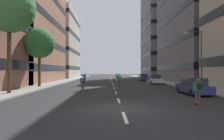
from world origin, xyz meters
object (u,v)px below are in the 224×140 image
at_px(parked_car_near, 193,87).
at_px(skater_5, 83,81).
at_px(skater_3, 85,77).
at_px(skater_2, 148,79).
at_px(skater_4, 119,79).
at_px(parked_car_mid, 144,77).
at_px(parked_car_far, 154,79).
at_px(street_tree_mid, 9,7).
at_px(skater_0, 117,77).
at_px(skater_1, 198,89).
at_px(streetlamp_right, 198,53).
at_px(street_tree_near, 39,44).

relative_size(parked_car_near, skater_5, 2.47).
relative_size(skater_3, skater_5, 1.00).
bearing_deg(skater_2, skater_4, -156.17).
relative_size(skater_2, skater_3, 1.00).
bearing_deg(skater_3, parked_car_mid, 24.12).
xyz_separation_m(parked_car_far, street_tree_mid, (-17.04, -14.76, 7.32)).
relative_size(skater_0, skater_1, 1.00).
relative_size(parked_car_near, skater_1, 2.47).
bearing_deg(skater_5, parked_car_near, -17.04).
relative_size(skater_4, skater_5, 1.00).
bearing_deg(streetlamp_right, skater_1, -115.76).
bearing_deg(skater_0, parked_car_mid, 33.22).
bearing_deg(parked_car_mid, skater_3, -155.88).
bearing_deg(skater_0, skater_5, -104.64).
bearing_deg(skater_4, skater_2, 23.83).
bearing_deg(skater_2, skater_3, 142.09).
bearing_deg(street_tree_mid, street_tree_near, 90.00).
bearing_deg(parked_car_far, skater_3, 161.19).
bearing_deg(skater_5, parked_car_far, 47.30).
bearing_deg(street_tree_mid, parked_car_near, -0.47).
height_order(skater_0, skater_2, same).
distance_m(street_tree_mid, skater_0, 24.23).
bearing_deg(skater_4, streetlamp_right, -33.89).
bearing_deg(street_tree_mid, parked_car_far, 40.90).
distance_m(street_tree_mid, skater_5, 9.95).
bearing_deg(skater_2, skater_1, -90.97).
bearing_deg(skater_4, skater_3, 120.73).
relative_size(street_tree_near, skater_1, 4.30).
xyz_separation_m(parked_car_near, skater_5, (-10.72, 3.29, 0.32)).
bearing_deg(parked_car_near, skater_3, 122.98).
distance_m(parked_car_near, parked_car_mid, 24.69).
bearing_deg(skater_4, parked_car_far, 43.00).
xyz_separation_m(street_tree_mid, skater_1, (14.87, -5.55, -7.01)).
height_order(parked_car_mid, street_tree_near, street_tree_near).
bearing_deg(skater_1, skater_4, 106.28).
xyz_separation_m(streetlamp_right, skater_0, (-8.23, 17.32, -3.12)).
bearing_deg(parked_car_mid, street_tree_mid, -124.77).
bearing_deg(skater_0, skater_3, -166.40).
height_order(streetlamp_right, skater_0, streetlamp_right).
bearing_deg(parked_car_near, skater_4, 125.39).
bearing_deg(skater_4, street_tree_near, -173.84).
bearing_deg(street_tree_mid, skater_4, 39.58).
xyz_separation_m(parked_car_mid, street_tree_mid, (-17.04, -24.55, 7.32)).
height_order(parked_car_near, parked_car_far, same).
relative_size(skater_0, skater_4, 1.00).
distance_m(streetlamp_right, skater_1, 10.18).
height_order(street_tree_near, skater_3, street_tree_near).
distance_m(skater_2, skater_4, 4.89).
xyz_separation_m(parked_car_near, skater_0, (-6.19, 20.63, 0.32)).
relative_size(parked_car_far, streetlamp_right, 0.68).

